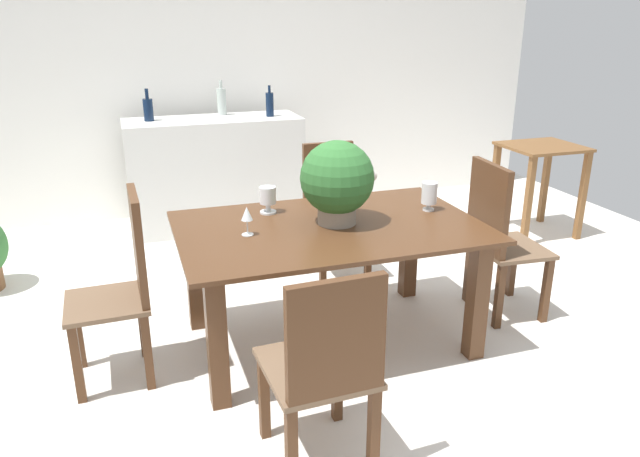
{
  "coord_description": "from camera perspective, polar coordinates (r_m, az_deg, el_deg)",
  "views": [
    {
      "loc": [
        -1.06,
        -3.25,
        1.86
      ],
      "look_at": [
        0.01,
        -0.04,
        0.65
      ],
      "focal_mm": 33.71,
      "sensor_mm": 36.0,
      "label": 1
    }
  ],
  "objects": [
    {
      "name": "dining_table",
      "position": [
        3.43,
        0.91,
        -1.92
      ],
      "size": [
        1.7,
        1.1,
        0.74
      ],
      "color": "#4C2D19",
      "rests_on": "ground"
    },
    {
      "name": "wine_glass",
      "position": [
        3.22,
        -6.96,
        1.27
      ],
      "size": [
        0.06,
        0.06,
        0.16
      ],
      "color": "silver",
      "rests_on": "dining_table"
    },
    {
      "name": "crystal_vase_left",
      "position": [
        3.67,
        10.34,
        3.24
      ],
      "size": [
        0.09,
        0.09,
        0.17
      ],
      "color": "silver",
      "rests_on": "dining_table"
    },
    {
      "name": "chair_far_right",
      "position": [
        4.49,
        1.19,
        2.44
      ],
      "size": [
        0.43,
        0.48,
        0.96
      ],
      "rotation": [
        0.0,
        0.0,
        -0.01
      ],
      "color": "#4C2D19",
      "rests_on": "ground"
    },
    {
      "name": "back_wall",
      "position": [
        5.97,
        -8.39,
        14.12
      ],
      "size": [
        6.4,
        0.1,
        2.6
      ],
      "primitive_type": "cube",
      "color": "white",
      "rests_on": "ground"
    },
    {
      "name": "crystal_vase_center_near",
      "position": [
        3.58,
        -4.98,
        2.96
      ],
      "size": [
        0.1,
        0.1,
        0.16
      ],
      "color": "silver",
      "rests_on": "dining_table"
    },
    {
      "name": "ground_plane",
      "position": [
        3.89,
        -0.3,
        -8.86
      ],
      "size": [
        7.04,
        7.04,
        0.0
      ],
      "primitive_type": "plane",
      "color": "silver"
    },
    {
      "name": "side_table",
      "position": [
        5.57,
        20.16,
        5.44
      ],
      "size": [
        0.63,
        0.57,
        0.8
      ],
      "color": "brown",
      "rests_on": "ground"
    },
    {
      "name": "wine_bottle_clear",
      "position": [
        5.42,
        -16.0,
        10.85
      ],
      "size": [
        0.08,
        0.08,
        0.27
      ],
      "color": "#0F1E38",
      "rests_on": "kitchen_counter"
    },
    {
      "name": "wine_bottle_dark",
      "position": [
        5.61,
        -9.32,
        11.83
      ],
      "size": [
        0.08,
        0.08,
        0.31
      ],
      "color": "#B2BFB7",
      "rests_on": "kitchen_counter"
    },
    {
      "name": "chair_near_left",
      "position": [
        2.48,
        0.51,
        -12.83
      ],
      "size": [
        0.45,
        0.49,
        0.95
      ],
      "rotation": [
        0.0,
        0.0,
        3.18
      ],
      "color": "#4C2D19",
      "rests_on": "ground"
    },
    {
      "name": "chair_foot_end",
      "position": [
        3.95,
        16.52,
        -0.39
      ],
      "size": [
        0.44,
        0.5,
        1.01
      ],
      "rotation": [
        0.0,
        0.0,
        1.5
      ],
      "color": "#4C2D19",
      "rests_on": "ground"
    },
    {
      "name": "chair_head_end",
      "position": [
        3.28,
        -18.09,
        -4.75
      ],
      "size": [
        0.43,
        0.43,
        1.02
      ],
      "rotation": [
        0.0,
        0.0,
        -1.54
      ],
      "color": "#4C2D19",
      "rests_on": "ground"
    },
    {
      "name": "wine_bottle_green",
      "position": [
        5.48,
        -4.8,
        11.69
      ],
      "size": [
        0.07,
        0.07,
        0.27
      ],
      "color": "#0F1E38",
      "rests_on": "kitchen_counter"
    },
    {
      "name": "kitchen_counter",
      "position": [
        5.55,
        -9.87,
        5.18
      ],
      "size": [
        1.54,
        0.57,
        0.99
      ],
      "primitive_type": "cube",
      "color": "silver",
      "rests_on": "ground"
    },
    {
      "name": "flower_centerpiece",
      "position": [
        3.34,
        1.64,
        4.6
      ],
      "size": [
        0.43,
        0.42,
        0.47
      ],
      "color": "gray",
      "rests_on": "dining_table"
    }
  ]
}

